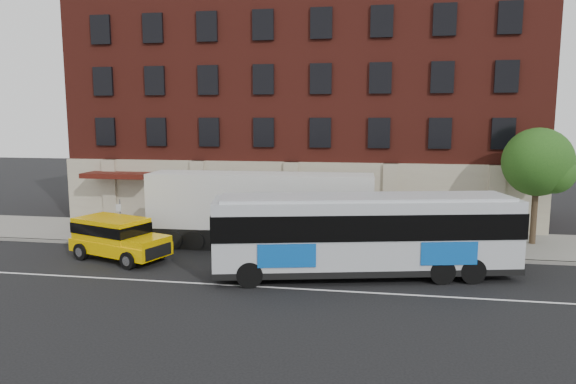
% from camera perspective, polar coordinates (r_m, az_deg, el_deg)
% --- Properties ---
extents(ground, '(120.00, 120.00, 0.00)m').
position_cam_1_polar(ground, '(21.18, -4.77, -10.74)').
color(ground, black).
rests_on(ground, ground).
extents(sidewalk, '(60.00, 6.00, 0.15)m').
position_cam_1_polar(sidewalk, '(29.63, -0.48, -5.02)').
color(sidewalk, gray).
rests_on(sidewalk, ground).
extents(kerb, '(60.00, 0.25, 0.15)m').
position_cam_1_polar(kerb, '(26.77, -1.60, -6.48)').
color(kerb, gray).
rests_on(kerb, ground).
extents(lane_line, '(60.00, 0.12, 0.01)m').
position_cam_1_polar(lane_line, '(21.64, -4.44, -10.30)').
color(lane_line, silver).
rests_on(lane_line, ground).
extents(building, '(30.00, 12.10, 15.00)m').
position_cam_1_polar(building, '(36.66, 1.67, 9.36)').
color(building, '#5B1D15').
rests_on(building, sidewalk).
extents(sign_pole, '(0.30, 0.20, 2.50)m').
position_cam_1_polar(sign_pole, '(29.40, -18.06, -2.80)').
color(sign_pole, slate).
rests_on(sign_pole, ground).
extents(street_tree, '(3.60, 3.60, 6.20)m').
position_cam_1_polar(street_tree, '(30.22, 25.91, 2.73)').
color(street_tree, '#392A1C').
rests_on(street_tree, sidewalk).
extents(city_bus, '(13.31, 5.56, 3.57)m').
position_cam_1_polar(city_bus, '(22.57, 8.51, -4.41)').
color(city_bus, '#B9BDC3').
rests_on(city_bus, ground).
extents(yellow_suv, '(5.38, 3.63, 2.01)m').
position_cam_1_polar(yellow_suv, '(26.62, -18.43, -4.60)').
color(yellow_suv, '#FFC400').
rests_on(yellow_suv, ground).
extents(shipping_container, '(11.90, 2.83, 3.94)m').
position_cam_1_polar(shipping_container, '(27.49, -3.06, -2.09)').
color(shipping_container, black).
rests_on(shipping_container, ground).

